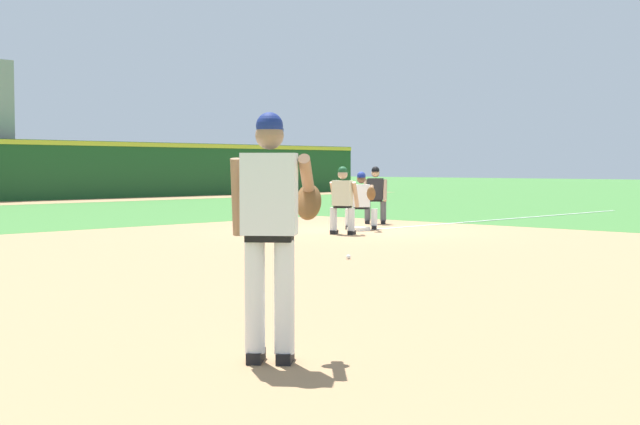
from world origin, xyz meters
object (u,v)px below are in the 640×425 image
pitcher (272,221)px  baserunner (343,198)px  baseball (348,257)px  umpire (375,193)px  first_base_bag (358,229)px  first_baseman (362,198)px

pitcher → baserunner: pitcher is taller
baseball → baserunner: baserunner is taller
baseball → umpire: bearing=37.5°
first_base_bag → pitcher: 13.59m
first_baseman → pitcher: bearing=-141.6°
first_baseman → baserunner: baserunner is taller
pitcher → umpire: 16.05m
baserunner → pitcher: bearing=-140.0°
baseball → first_baseman: (5.10, 4.17, 0.69)m
pitcher → umpire: bearing=37.6°
pitcher → baseball: bearing=37.6°
pitcher → first_baseman: (10.97, 8.70, -0.33)m
first_base_bag → umpire: size_ratio=0.26×
baseball → first_baseman: bearing=39.3°
first_baseman → baseball: bearing=-140.7°
first_base_bag → pitcher: pitcher is taller
baseball → umpire: umpire is taller
first_baseman → umpire: bearing=31.7°
first_base_bag → first_baseman: first_baseman is taller
baseball → baserunner: bearing=43.5°
first_baseman → baserunner: size_ratio=0.92×
umpire → first_baseman: bearing=-148.3°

